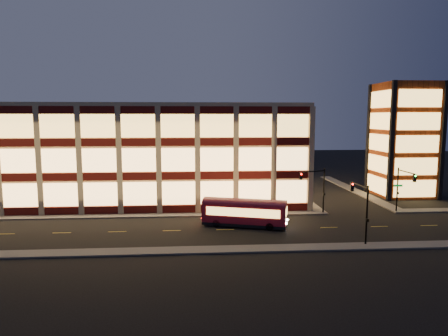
{
  "coord_description": "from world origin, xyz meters",
  "views": [
    {
      "loc": [
        6.78,
        -49.68,
        12.65
      ],
      "look_at": [
        10.87,
        8.0,
        5.22
      ],
      "focal_mm": 32.0,
      "sensor_mm": 36.0,
      "label": 1
    }
  ],
  "objects": [
    {
      "name": "sidewalk_tower_south",
      "position": [
        40.0,
        1.0,
        0.07
      ],
      "size": [
        14.0,
        2.0,
        0.15
      ],
      "primitive_type": "cube",
      "color": "#514F4C",
      "rests_on": "ground"
    },
    {
      "name": "traffic_signal_near",
      "position": [
        23.5,
        -11.03,
        4.13
      ],
      "size": [
        0.32,
        4.45,
        6.0
      ],
      "color": "black",
      "rests_on": "ground"
    },
    {
      "name": "sidewalk_office_east",
      "position": [
        23.0,
        17.0,
        0.07
      ],
      "size": [
        2.0,
        30.0,
        0.15
      ],
      "primitive_type": "cube",
      "color": "#514F4C",
      "rests_on": "ground"
    },
    {
      "name": "sidewalk_office_south",
      "position": [
        -3.0,
        1.0,
        0.07
      ],
      "size": [
        54.0,
        2.0,
        0.15
      ],
      "primitive_type": "cube",
      "color": "#514F4C",
      "rests_on": "ground"
    },
    {
      "name": "stair_tower",
      "position": [
        39.95,
        11.95,
        8.99
      ],
      "size": [
        8.6,
        8.6,
        18.0
      ],
      "color": "#8C3814",
      "rests_on": "ground"
    },
    {
      "name": "ground",
      "position": [
        0.0,
        0.0,
        0.0
      ],
      "size": [
        200.0,
        200.0,
        0.0
      ],
      "primitive_type": "plane",
      "color": "black",
      "rests_on": "ground"
    },
    {
      "name": "trolley_bus",
      "position": [
        12.34,
        -4.76,
        1.81
      ],
      "size": [
        9.92,
        5.15,
        3.26
      ],
      "rotation": [
        0.0,
        0.0,
        -0.3
      ],
      "color": "maroon",
      "rests_on": "ground"
    },
    {
      "name": "traffic_signal_far",
      "position": [
        22.21,
        0.24,
        4.11
      ],
      "size": [
        3.79,
        1.87,
        6.0
      ],
      "color": "black",
      "rests_on": "ground"
    },
    {
      "name": "sidewalk_tower_west",
      "position": [
        34.0,
        17.0,
        0.07
      ],
      "size": [
        2.0,
        30.0,
        0.15
      ],
      "primitive_type": "cube",
      "color": "#514F4C",
      "rests_on": "ground"
    },
    {
      "name": "office_building",
      "position": [
        -2.91,
        16.91,
        7.25
      ],
      "size": [
        50.45,
        30.45,
        14.5
      ],
      "color": "tan",
      "rests_on": "ground"
    },
    {
      "name": "sidewalk_near",
      "position": [
        0.0,
        -13.0,
        0.07
      ],
      "size": [
        100.0,
        2.0,
        0.15
      ],
      "primitive_type": "cube",
      "color": "#514F4C",
      "rests_on": "ground"
    },
    {
      "name": "traffic_signal_right",
      "position": [
        33.5,
        -0.62,
        4.1
      ],
      "size": [
        1.2,
        4.37,
        6.0
      ],
      "color": "black",
      "rests_on": "ground"
    }
  ]
}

